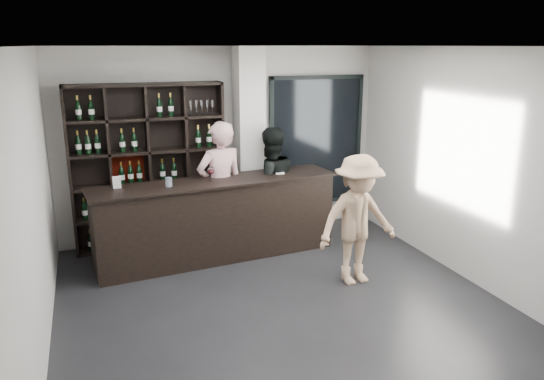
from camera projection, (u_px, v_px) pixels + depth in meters
name	position (u px, v px, depth m)	size (l,w,h in m)	color
floor	(285.00, 310.00, 6.05)	(5.00, 5.50, 0.01)	black
wine_shelf	(149.00, 167.00, 7.69)	(2.20, 0.35, 2.40)	black
structural_column	(250.00, 145.00, 8.02)	(0.40, 0.40, 2.90)	silver
glass_panel	(316.00, 141.00, 8.62)	(1.60, 0.08, 2.10)	black
tasting_counter	(217.00, 219.00, 7.37)	(3.42, 0.71, 1.13)	black
taster_pink	(221.00, 188.00, 7.50)	(0.70, 0.46, 1.91)	#CD9C9F
taster_black	(270.00, 186.00, 7.89)	(0.86, 0.67, 1.76)	black
customer	(358.00, 220.00, 6.54)	(1.06, 0.61, 1.64)	tan
wine_glass	(211.00, 173.00, 7.17)	(0.09, 0.09, 0.22)	white
spit_cup	(169.00, 182.00, 6.90)	(0.09, 0.09, 0.12)	silver
napkin_stack	(280.00, 173.00, 7.62)	(0.12, 0.12, 0.02)	white
card_stand	(117.00, 182.00, 6.83)	(0.10, 0.05, 0.15)	white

